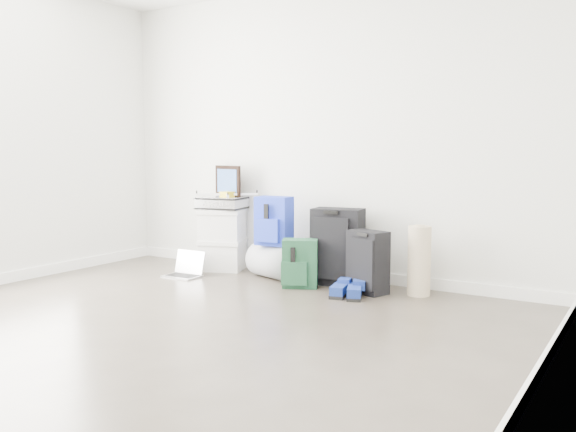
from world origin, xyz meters
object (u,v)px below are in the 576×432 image
Objects in this scene: briefcase at (222,203)px; duffel_bag at (275,261)px; carry_on at (367,262)px; boxes_stack at (222,239)px; laptop at (185,270)px; large_suitcase at (337,247)px.

duffel_bag is (0.68, -0.07, -0.51)m from briefcase.
boxes_stack is at bearing -165.73° from carry_on.
briefcase reaches higher than boxes_stack.
boxes_stack is 1.39× the size of briefcase.
boxes_stack is 1.18× the size of duffel_bag.
carry_on is at bearing -25.61° from boxes_stack.
duffel_bag is 1.54× the size of laptop.
briefcase reaches higher than duffel_bag.
boxes_stack is at bearing 92.94° from briefcase.
large_suitcase reaches higher than laptop.
briefcase is at bearing -166.83° from duffel_bag.
carry_on is at bearing 8.37° from laptop.
duffel_bag is 0.86m from laptop.
large_suitcase reaches higher than carry_on.
duffel_bag is 0.64m from large_suitcase.
briefcase is 1.32m from large_suitcase.
duffel_bag is 0.76× the size of large_suitcase.
carry_on is (1.65, -0.17, -0.41)m from briefcase.
boxes_stack reaches higher than carry_on.
duffel_bag is (0.68, -0.07, -0.15)m from boxes_stack.
briefcase is 0.64× the size of large_suitcase.
large_suitcase is at bearing 175.60° from carry_on.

